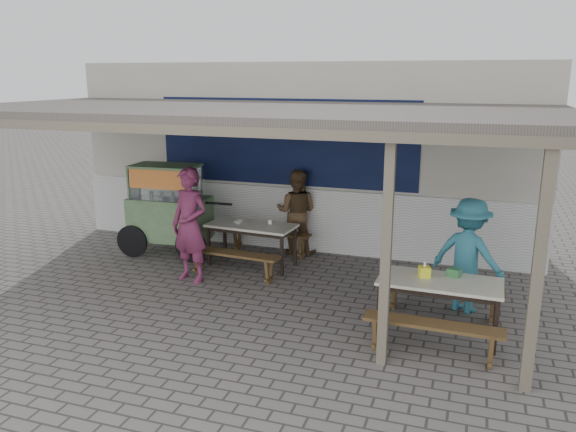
% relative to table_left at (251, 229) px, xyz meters
% --- Properties ---
extents(ground, '(60.00, 60.00, 0.00)m').
position_rel_table_left_xyz_m(ground, '(0.39, -1.81, -0.67)').
color(ground, '#635D59').
rests_on(ground, ground).
extents(back_wall, '(9.00, 1.28, 3.50)m').
position_rel_table_left_xyz_m(back_wall, '(0.39, 1.77, 1.05)').
color(back_wall, beige).
rests_on(back_wall, ground).
extents(warung_roof, '(9.00, 4.21, 2.81)m').
position_rel_table_left_xyz_m(warung_roof, '(0.41, -0.91, 2.04)').
color(warung_roof, '#534B47').
rests_on(warung_roof, ground).
extents(table_left, '(1.57, 0.81, 0.75)m').
position_rel_table_left_xyz_m(table_left, '(0.00, 0.00, 0.00)').
color(table_left, silver).
rests_on(table_left, ground).
extents(bench_left_street, '(1.64, 0.39, 0.45)m').
position_rel_table_left_xyz_m(bench_left_street, '(-0.05, -0.71, -0.33)').
color(bench_left_street, brown).
rests_on(bench_left_street, ground).
extents(bench_left_wall, '(1.64, 0.39, 0.45)m').
position_rel_table_left_xyz_m(bench_left_wall, '(0.05, 0.71, -0.33)').
color(bench_left_wall, brown).
rests_on(bench_left_wall, ground).
extents(table_right, '(1.54, 0.78, 0.75)m').
position_rel_table_left_xyz_m(table_right, '(3.30, -1.77, 0.00)').
color(table_right, silver).
rests_on(table_right, ground).
extents(bench_right_street, '(1.63, 0.32, 0.45)m').
position_rel_table_left_xyz_m(bench_right_street, '(3.28, -2.42, -0.33)').
color(bench_right_street, brown).
rests_on(bench_right_street, ground).
extents(bench_right_wall, '(1.63, 0.32, 0.45)m').
position_rel_table_left_xyz_m(bench_right_wall, '(3.31, -1.11, -0.33)').
color(bench_right_wall, brown).
rests_on(bench_right_wall, ground).
extents(vendor_cart, '(2.09, 0.90, 1.68)m').
position_rel_table_left_xyz_m(vendor_cart, '(-1.72, 0.15, 0.24)').
color(vendor_cart, '#658D5E').
rests_on(vendor_cart, ground).
extents(patron_street_side, '(0.77, 0.60, 1.86)m').
position_rel_table_left_xyz_m(patron_street_side, '(-0.65, -0.99, 0.26)').
color(patron_street_side, '#6C2647').
rests_on(patron_street_side, ground).
extents(patron_wall_side, '(0.80, 0.64, 1.59)m').
position_rel_table_left_xyz_m(patron_wall_side, '(0.52, 0.94, 0.12)').
color(patron_wall_side, brown).
rests_on(patron_wall_side, ground).
extents(patron_right_table, '(1.20, 0.97, 1.63)m').
position_rel_table_left_xyz_m(patron_right_table, '(3.61, -0.81, 0.14)').
color(patron_right_table, teal).
rests_on(patron_right_table, ground).
extents(tissue_box, '(0.17, 0.17, 0.14)m').
position_rel_table_left_xyz_m(tissue_box, '(3.10, -1.70, 0.14)').
color(tissue_box, '#F6F629').
rests_on(tissue_box, table_right).
extents(donation_box, '(0.19, 0.16, 0.11)m').
position_rel_table_left_xyz_m(donation_box, '(3.46, -1.58, 0.13)').
color(donation_box, '#347741').
rests_on(donation_box, table_right).
extents(condiment_jar, '(0.07, 0.07, 0.08)m').
position_rel_table_left_xyz_m(condiment_jar, '(0.30, 0.13, 0.12)').
color(condiment_jar, white).
rests_on(condiment_jar, table_left).
extents(condiment_bowl, '(0.20, 0.20, 0.04)m').
position_rel_table_left_xyz_m(condiment_bowl, '(-0.25, 0.02, 0.10)').
color(condiment_bowl, silver).
rests_on(condiment_bowl, table_left).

